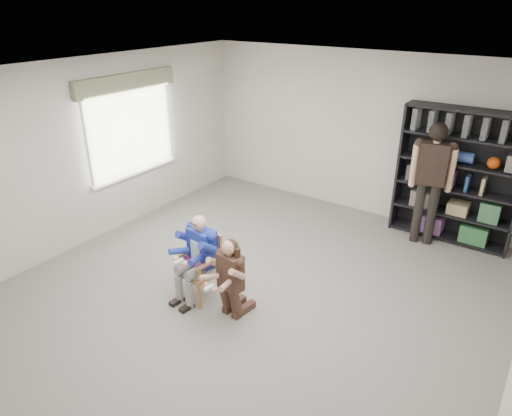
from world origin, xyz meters
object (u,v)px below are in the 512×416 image
Objects in this scene: armchair at (199,266)px; bookshelf at (457,177)px; seated_man at (198,257)px; standing_man at (429,186)px; kneeling_woman at (229,280)px.

bookshelf is (2.24, 3.47, 0.61)m from armchair.
seated_man is 3.68m from standing_man.
bookshelf reaches higher than standing_man.
armchair is 0.77× the size of seated_man.
standing_man reaches higher than armchair.
standing_man is at bearing -129.93° from bookshelf.
standing_man is (-0.31, -0.36, -0.09)m from bookshelf.
seated_man is 0.60× the size of standing_man.
armchair is 0.84× the size of kneeling_woman.
kneeling_woman is at bearing -123.33° from standing_man.
kneeling_woman is 3.99m from bookshelf.
armchair is at bearing 97.16° from seated_man.
kneeling_woman reaches higher than armchair.
standing_man reaches higher than seated_man.
seated_man is at bearing -82.84° from armchair.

